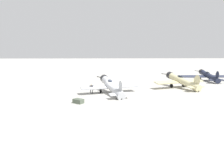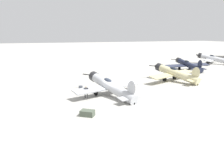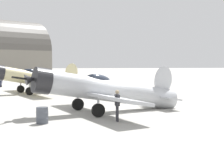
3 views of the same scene
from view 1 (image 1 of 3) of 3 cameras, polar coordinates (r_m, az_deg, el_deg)
The scene contains 7 objects.
ground_plane at distance 34.90m, azimuth -0.00°, elevation -2.92°, with size 400.00×400.00×0.00m, color #A8A59E.
airplane_foreground at distance 35.09m, azimuth -0.26°, elevation -0.51°, with size 10.81×10.66×3.22m.
airplane_mid_apron at distance 42.95m, azimuth 19.43°, elevation 0.93°, with size 9.41×11.48×3.27m.
airplane_far_line at distance 56.10m, azimuth 26.07°, elevation 2.18°, with size 10.40×13.03×3.09m.
ground_crew_mechanic at distance 35.15m, azimuth -5.99°, elevation -1.16°, with size 0.27×0.66×1.71m.
equipment_crate at distance 29.05m, azimuth -9.71°, elevation -4.89°, with size 1.63×1.75×0.64m.
fuel_drum at distance 39.14m, azimuth -5.45°, elevation -0.99°, with size 0.66×0.66×0.86m.
Camera 1 is at (34.10, -1.23, 7.32)m, focal length 31.61 mm.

